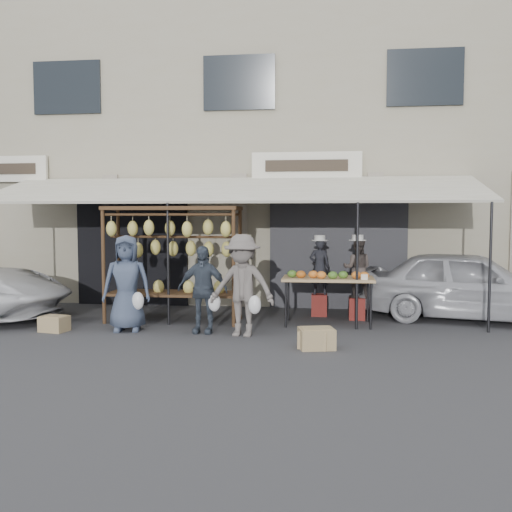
# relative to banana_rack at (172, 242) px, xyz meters

# --- Properties ---
(ground_plane) EXTENTS (90.00, 90.00, 0.00)m
(ground_plane) POSITION_rel_banana_rack_xyz_m (1.00, -1.46, -1.56)
(ground_plane) COLOR #2D2D30
(shophouse) EXTENTS (24.00, 6.15, 7.30)m
(shophouse) POSITION_rel_banana_rack_xyz_m (1.00, 5.04, 2.09)
(shophouse) COLOR #9E9881
(shophouse) RESTS_ON ground_plane
(awning) EXTENTS (10.00, 2.35, 2.92)m
(awning) POSITION_rel_banana_rack_xyz_m (1.01, 0.82, 1.01)
(awning) COLOR silver
(awning) RESTS_ON ground_plane
(banana_rack) EXTENTS (2.60, 0.90, 2.24)m
(banana_rack) POSITION_rel_banana_rack_xyz_m (0.00, 0.00, 0.00)
(banana_rack) COLOR #352215
(banana_rack) RESTS_ON ground_plane
(produce_table) EXTENTS (1.70, 0.90, 1.04)m
(produce_table) POSITION_rel_banana_rack_xyz_m (2.98, 0.02, -0.68)
(produce_table) COLOR tan
(produce_table) RESTS_ON ground_plane
(vendor_left) EXTENTS (0.43, 0.29, 1.14)m
(vendor_left) POSITION_rel_banana_rack_xyz_m (2.81, 1.02, -0.54)
(vendor_left) COLOR black
(vendor_left) RESTS_ON stool_left
(vendor_right) EXTENTS (0.62, 0.52, 1.17)m
(vendor_right) POSITION_rel_banana_rack_xyz_m (3.56, 0.69, -0.54)
(vendor_right) COLOR #473E3B
(vendor_right) RESTS_ON stool_right
(customer_left) EXTENTS (0.93, 0.70, 1.72)m
(customer_left) POSITION_rel_banana_rack_xyz_m (-0.59, -0.94, -0.70)
(customer_left) COLOR #3E4960
(customer_left) RESTS_ON ground_plane
(customer_mid) EXTENTS (0.92, 0.44, 1.53)m
(customer_mid) POSITION_rel_banana_rack_xyz_m (0.79, -0.95, -0.79)
(customer_mid) COLOR #394350
(customer_mid) RESTS_ON ground_plane
(customer_right) EXTENTS (1.21, 0.80, 1.74)m
(customer_right) POSITION_rel_banana_rack_xyz_m (1.53, -1.13, -0.69)
(customer_right) COLOR #68615C
(customer_right) RESTS_ON ground_plane
(stool_left) EXTENTS (0.40, 0.40, 0.45)m
(stool_left) POSITION_rel_banana_rack_xyz_m (2.81, 1.02, -1.34)
(stool_left) COLOR maroon
(stool_left) RESTS_ON ground_plane
(stool_right) EXTENTS (0.33, 0.33, 0.44)m
(stool_right) POSITION_rel_banana_rack_xyz_m (3.56, 0.69, -1.34)
(stool_right) COLOR maroon
(stool_right) RESTS_ON ground_plane
(crate_near_a) EXTENTS (0.61, 0.52, 0.32)m
(crate_near_a) POSITION_rel_banana_rack_xyz_m (2.80, -1.92, -1.40)
(crate_near_a) COLOR tan
(crate_near_a) RESTS_ON ground_plane
(crate_near_b) EXTENTS (0.53, 0.45, 0.27)m
(crate_near_b) POSITION_rel_banana_rack_xyz_m (2.77, -1.89, -1.42)
(crate_near_b) COLOR tan
(crate_near_b) RESTS_ON ground_plane
(crate_far) EXTENTS (0.52, 0.43, 0.27)m
(crate_far) POSITION_rel_banana_rack_xyz_m (-1.85, -1.17, -1.42)
(crate_far) COLOR tan
(crate_far) RESTS_ON ground_plane
(sedan) EXTENTS (4.39, 2.60, 1.40)m
(sedan) POSITION_rel_banana_rack_xyz_m (5.72, 0.83, -0.86)
(sedan) COLOR #B5B5BB
(sedan) RESTS_ON ground_plane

